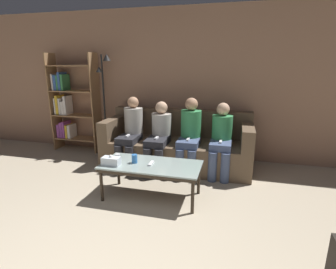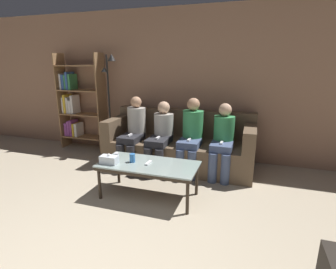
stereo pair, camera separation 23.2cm
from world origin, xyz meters
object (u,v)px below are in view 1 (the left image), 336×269
Objects in this scene: couch at (177,146)px; seated_person_right_end at (221,137)px; cup_near_right at (118,157)px; standing_lamp at (105,95)px; seated_person_mid_left at (159,134)px; tissue_box at (111,161)px; coffee_table at (151,167)px; seated_person_left_end at (131,131)px; cup_near_left at (135,159)px; seated_person_mid_right at (190,133)px; game_remote at (151,163)px; bookshelf at (69,105)px.

seated_person_right_end reaches higher than couch.
standing_lamp is (-0.85, 1.36, 0.62)m from cup_near_right.
seated_person_mid_left is (1.13, -0.40, -0.54)m from standing_lamp.
tissue_box is at bearing -111.93° from couch.
seated_person_left_end reaches higher than coffee_table.
standing_lamp is 1.31m from seated_person_mid_left.
seated_person_mid_right reaches higher than cup_near_left.
coffee_table is at bearing -82.87° from game_remote.
seated_person_mid_left is 0.99× the size of seated_person_right_end.
bookshelf is at bearing 170.49° from standing_lamp.
bookshelf is at bearing 168.37° from seated_person_mid_right.
game_remote is at bearing -55.84° from seated_person_left_end.
couch is at bearing -7.64° from bookshelf.
seated_person_right_end reaches higher than coffee_table.
seated_person_mid_left is at bearing -19.46° from standing_lamp.
cup_near_left is at bearing -117.79° from seated_person_mid_right.
tissue_box is 0.19× the size of seated_person_mid_right.
standing_lamp reaches higher than coffee_table.
seated_person_mid_left reaches higher than cup_near_right.
bookshelf is (-2.22, 0.30, 0.56)m from couch.
seated_person_mid_left is (0.28, 0.96, 0.08)m from cup_near_right.
couch reaches higher than game_remote.
standing_lamp is (-1.08, 1.37, 0.61)m from cup_near_left.
seated_person_mid_left is at bearing 87.43° from cup_near_left.
seated_person_mid_right is at bearing 72.39° from coffee_table.
bookshelf is at bearing 142.02° from cup_near_left.
couch reaches higher than cup_near_left.
coffee_table is 1.18m from seated_person_left_end.
game_remote is 0.98m from seated_person_mid_left.
bookshelf is (-2.15, 1.49, 0.42)m from game_remote.
tissue_box is at bearing -105.20° from seated_person_mid_left.
couch is at bearing 68.07° from tissue_box.
standing_lamp is 1.60× the size of seated_person_left_end.
cup_near_left is 1.85m from standing_lamp.
standing_lamp reaches higher than cup_near_right.
cup_near_left is (-0.21, -0.01, 0.10)m from coffee_table.
cup_near_right is 1.00m from seated_person_left_end.
seated_person_mid_right reaches higher than seated_person_left_end.
game_remote is at bearing 97.13° from coffee_table.
bookshelf is at bearing 172.36° from couch.
seated_person_mid_left is (0.48, -0.01, -0.02)m from seated_person_left_end.
cup_near_left is at bearing -51.55° from standing_lamp.
seated_person_left_end is at bearing -162.41° from couch.
seated_person_mid_right reaches higher than seated_person_right_end.
cup_near_right is 0.45m from game_remote.
tissue_box reaches higher than coffee_table.
cup_near_left is 0.50× the size of tissue_box.
tissue_box reaches higher than cup_near_left.
cup_near_left is 1.08m from seated_person_left_end.
cup_near_right is 0.42× the size of tissue_box.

